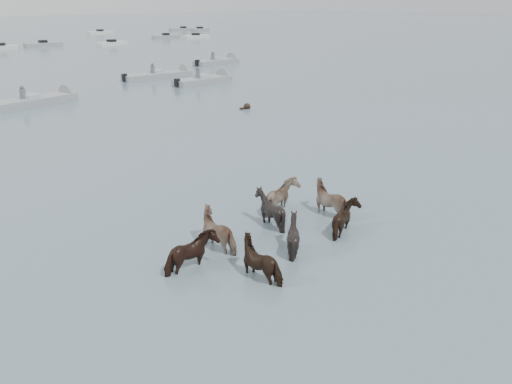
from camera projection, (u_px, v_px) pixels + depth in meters
ground at (301, 241)px, 14.37m from camera, size 400.00×400.00×0.00m
pony_herd at (277, 225)px, 14.51m from camera, size 7.07×4.21×1.33m
swimming_pony at (246, 107)px, 31.33m from camera, size 0.72×0.44×0.44m
motorboat_b at (43, 100)px, 32.82m from camera, size 6.47×3.05×1.92m
motorboat_c at (166, 75)px, 43.41m from camera, size 6.58×1.60×1.92m
motorboat_d at (210, 80)px, 40.87m from camera, size 5.67×2.23×1.92m
motorboat_e at (222, 61)px, 52.61m from camera, size 5.82×2.43×1.92m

